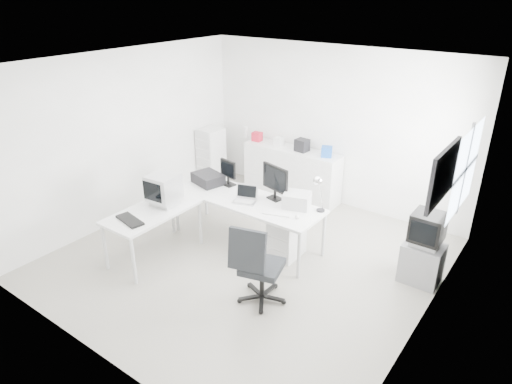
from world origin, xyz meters
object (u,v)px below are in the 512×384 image
Objects in this scene: lcd_monitor_large at (275,183)px; office_chair at (262,263)px; main_desk at (246,221)px; drawer_pedestal at (286,237)px; laptop at (245,196)px; crt_tv at (427,230)px; crt_monitor at (164,190)px; filing_cabinet at (211,157)px; tv_cabinet at (422,263)px; sideboard at (292,173)px; inkjet_printer at (208,179)px; laser_printer at (297,200)px; lcd_monitor_small at (228,173)px; side_desk at (155,233)px.

lcd_monitor_large is 0.49× the size of office_chair.
office_chair is at bearing -45.12° from main_desk.
laptop is at bearing -167.01° from drawer_pedestal.
laptop is at bearing -164.67° from crt_tv.
crt_monitor is 0.39× the size of filing_cabinet.
tv_cabinet is (2.17, 0.33, -0.74)m from lcd_monitor_large.
office_chair is 0.58× the size of sideboard.
inkjet_printer is 0.89× the size of lcd_monitor_large.
laptop is 0.17× the size of sideboard.
laptop is (-0.30, -0.35, -0.17)m from lcd_monitor_large.
lcd_monitor_large is (-0.35, 0.20, 0.72)m from drawer_pedestal.
laser_printer is 1.93m from crt_monitor.
inkjet_printer is 1.28× the size of laser_printer.
crt_monitor reaches higher than inkjet_printer.
inkjet_printer is at bearing -158.64° from lcd_monitor_large.
crt_tv reaches higher than drawer_pedestal.
crt_monitor is (-1.55, -0.90, 0.67)m from drawer_pedestal.
lcd_monitor_small is at bearing -173.93° from tv_cabinet.
sideboard reaches higher than main_desk.
lcd_monitor_small is 0.77× the size of lcd_monitor_large.
crt_monitor is at bearing -164.04° from laser_printer.
crt_monitor is at bearing -100.09° from sideboard.
main_desk is 2.13× the size of filing_cabinet.
laser_printer is at bearing 19.19° from inkjet_printer.
drawer_pedestal is (1.55, 1.15, -0.08)m from side_desk.
main_desk is 2.19× the size of office_chair.
lcd_monitor_large is 2.20m from crt_tv.
laser_printer is 2.04m from sideboard.
office_chair reaches higher than laptop.
laser_printer is (1.60, 1.32, 0.48)m from side_desk.
crt_monitor is 0.88× the size of crt_tv.
crt_monitor reaches higher than sideboard.
lcd_monitor_large is (0.35, 0.25, 0.64)m from main_desk.
main_desk is at bearing -167.11° from tv_cabinet.
main_desk is at bearing 8.19° from inkjet_printer.
side_desk is at bearing -150.89° from laptop.
crt_monitor is 3.72m from tv_cabinet.
laser_printer is at bearing 9.94° from lcd_monitor_large.
inkjet_printer is (-1.55, 0.05, 0.53)m from drawer_pedestal.
tv_cabinet is 0.49× the size of filing_cabinet.
crt_tv is 4.59m from filing_cabinet.
lcd_monitor_small is 3.16m from tv_cabinet.
office_chair is at bearing -64.53° from sideboard.
filing_cabinet is at bearing 113.87° from side_desk.
main_desk is at bearing -36.39° from filing_cabinet.
crt_monitor reaches higher than filing_cabinet.
crt_monitor is at bearing -75.10° from inkjet_printer.
main_desk is 0.92m from laser_printer.
main_desk is 6.47× the size of laser_printer.
crt_monitor is 2.61m from filing_cabinet.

